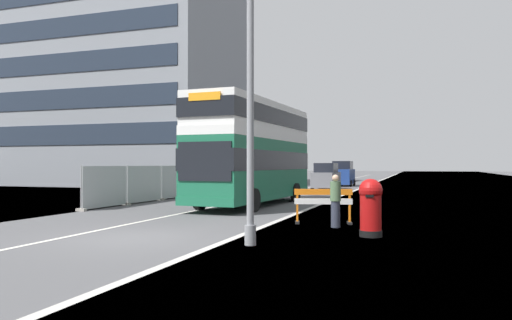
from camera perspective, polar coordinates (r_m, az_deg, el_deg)
ground at (r=13.77m, az=-12.30°, el=-9.15°), size 140.00×280.00×0.10m
double_decker_bus at (r=24.24m, az=-0.27°, el=1.06°), size 3.21×10.74×5.05m
lamppost_foreground at (r=12.39m, az=-0.67°, el=9.89°), size 0.29×0.70×9.00m
red_pillar_postbox at (r=14.07m, az=13.26°, el=-5.13°), size 0.66×0.66×1.62m
roadworks_barrier at (r=16.76m, az=7.87°, el=-4.79°), size 1.95×0.89×1.18m
construction_site_fence at (r=27.95m, az=-11.03°, el=-2.70°), size 0.44×13.80×2.00m
car_oncoming_near at (r=40.06m, az=8.20°, el=-1.98°), size 1.93×4.22×2.13m
car_receding_mid at (r=46.35m, az=10.11°, el=-1.66°), size 1.98×3.83×2.33m
bare_tree_far_verge_near at (r=51.16m, az=-3.72°, el=-0.22°), size 2.76×2.51×4.86m
bare_tree_far_verge_mid at (r=58.96m, az=-1.32°, el=0.18°), size 2.18×2.48×5.52m
bare_tree_far_verge_far at (r=68.45m, az=3.04°, el=-0.43°), size 2.81×1.99×4.21m
pedestrian_at_kerb at (r=15.85m, az=9.28°, el=-4.74°), size 0.34×0.34×1.69m
backdrop_office_block at (r=55.00m, az=-18.81°, el=9.09°), size 30.63×15.46×22.34m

